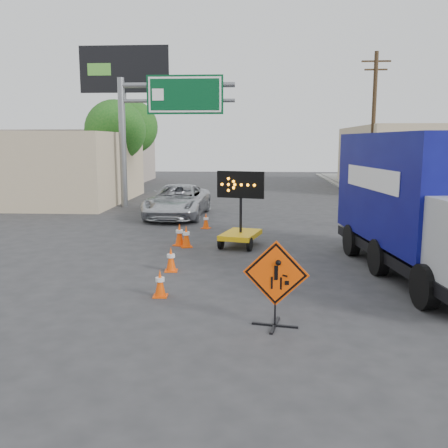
# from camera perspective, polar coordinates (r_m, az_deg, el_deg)

# --- Properties ---
(ground) EXTENTS (100.00, 100.00, 0.00)m
(ground) POSITION_cam_1_polar(r_m,az_deg,el_deg) (9.28, -0.38, -12.72)
(ground) COLOR #2D2D30
(ground) RESTS_ON ground
(curb_right) EXTENTS (0.40, 60.00, 0.12)m
(curb_right) POSITION_cam_1_polar(r_m,az_deg,el_deg) (24.72, 19.04, 0.91)
(curb_right) COLOR gray
(curb_right) RESTS_ON ground
(sidewalk_right) EXTENTS (4.00, 60.00, 0.15)m
(sidewalk_right) POSITION_cam_1_polar(r_m,az_deg,el_deg) (25.43, 24.05, 0.86)
(sidewalk_right) COLOR gray
(sidewalk_right) RESTS_ON ground
(storefront_left_near) EXTENTS (14.00, 10.00, 4.00)m
(storefront_left_near) POSITION_cam_1_polar(r_m,az_deg,el_deg) (32.13, -23.57, 5.97)
(storefront_left_near) COLOR tan
(storefront_left_near) RESTS_ON ground
(storefront_left_far) EXTENTS (12.00, 10.00, 4.40)m
(storefront_left_far) POSITION_cam_1_polar(r_m,az_deg,el_deg) (45.36, -16.66, 7.39)
(storefront_left_far) COLOR #AA988E
(storefront_left_far) RESTS_ON ground
(building_right_far) EXTENTS (10.00, 14.00, 4.60)m
(building_right_far) POSITION_cam_1_polar(r_m,az_deg,el_deg) (40.54, 21.58, 7.07)
(building_right_far) COLOR tan
(building_right_far) RESTS_ON ground
(highway_gantry) EXTENTS (6.18, 0.38, 6.90)m
(highway_gantry) POSITION_cam_1_polar(r_m,az_deg,el_deg) (27.05, -7.31, 12.68)
(highway_gantry) COLOR slate
(highway_gantry) RESTS_ON ground
(billboard) EXTENTS (6.10, 0.54, 9.85)m
(billboard) POSITION_cam_1_polar(r_m,az_deg,el_deg) (35.80, -11.31, 15.42)
(billboard) COLOR slate
(billboard) RESTS_ON ground
(utility_pole_far) EXTENTS (1.80, 0.26, 9.00)m
(utility_pole_far) POSITION_cam_1_polar(r_m,az_deg,el_deg) (33.43, 16.70, 11.06)
(utility_pole_far) COLOR #40311B
(utility_pole_far) RESTS_ON ground
(tree_left_near) EXTENTS (3.71, 3.71, 6.03)m
(tree_left_near) POSITION_cam_1_polar(r_m,az_deg,el_deg) (31.77, -12.31, 10.40)
(tree_left_near) COLOR #40311B
(tree_left_near) RESTS_ON ground
(tree_left_far) EXTENTS (4.10, 4.10, 6.66)m
(tree_left_far) POSITION_cam_1_polar(r_m,az_deg,el_deg) (39.77, -10.56, 10.84)
(tree_left_far) COLOR #40311B
(tree_left_far) RESTS_ON ground
(construction_sign) EXTENTS (1.25, 0.89, 1.68)m
(construction_sign) POSITION_cam_1_polar(r_m,az_deg,el_deg) (9.52, 5.91, -6.57)
(construction_sign) COLOR black
(construction_sign) RESTS_ON ground
(arrow_board) EXTENTS (1.57, 1.99, 2.53)m
(arrow_board) POSITION_cam_1_polar(r_m,az_deg,el_deg) (16.75, 1.91, -0.63)
(arrow_board) COLOR yellow
(arrow_board) RESTS_ON ground
(pickup_truck) EXTENTS (2.71, 5.51, 1.51)m
(pickup_truck) POSITION_cam_1_polar(r_m,az_deg,el_deg) (23.36, -5.31, 2.63)
(pickup_truck) COLOR silver
(pickup_truck) RESTS_ON ground
(box_truck) EXTENTS (3.21, 8.07, 3.73)m
(box_truck) POSITION_cam_1_polar(r_m,az_deg,el_deg) (13.99, 21.89, 1.30)
(box_truck) COLOR black
(box_truck) RESTS_ON ground
(cone_a) EXTENTS (0.34, 0.34, 0.64)m
(cone_a) POSITION_cam_1_polar(r_m,az_deg,el_deg) (11.51, -7.32, -6.71)
(cone_a) COLOR #FF4C05
(cone_a) RESTS_ON ground
(cone_b) EXTENTS (0.38, 0.38, 0.68)m
(cone_b) POSITION_cam_1_polar(r_m,az_deg,el_deg) (13.67, -6.08, -4.00)
(cone_b) COLOR #FF4C05
(cone_b) RESTS_ON ground
(cone_c) EXTENTS (0.47, 0.47, 0.73)m
(cone_c) POSITION_cam_1_polar(r_m,az_deg,el_deg) (16.73, -4.34, -1.41)
(cone_c) COLOR #FF4C05
(cone_c) RESTS_ON ground
(cone_d) EXTENTS (0.47, 0.47, 0.76)m
(cone_d) POSITION_cam_1_polar(r_m,az_deg,el_deg) (17.02, -5.11, -1.18)
(cone_d) COLOR #FF4C05
(cone_d) RESTS_ON ground
(cone_e) EXTENTS (0.42, 0.42, 0.63)m
(cone_e) POSITION_cam_1_polar(r_m,az_deg,el_deg) (20.28, -2.08, 0.38)
(cone_e) COLOR #FF4C05
(cone_e) RESTS_ON ground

